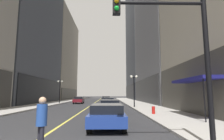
% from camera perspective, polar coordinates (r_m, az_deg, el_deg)
% --- Properties ---
extents(ground_plane, '(200.00, 200.00, 0.00)m').
position_cam_1_polar(ground_plane, '(38.36, -5.56, -10.44)').
color(ground_plane, '#2D2D30').
extents(sidewalk_left, '(4.50, 78.00, 0.15)m').
position_cam_1_polar(sidewalk_left, '(39.85, -17.65, -9.91)').
color(sidewalk_left, '#ADA8A0').
rests_on(sidewalk_left, ground).
extents(sidewalk_right, '(4.50, 78.00, 0.15)m').
position_cam_1_polar(sidewalk_right, '(38.62, 6.94, -10.29)').
color(sidewalk_right, '#ADA8A0').
rests_on(sidewalk_right, ground).
extents(lane_centre_stripe, '(0.16, 70.00, 0.01)m').
position_cam_1_polar(lane_centre_stripe, '(38.36, -5.56, -10.43)').
color(lane_centre_stripe, '#E5D64C').
rests_on(lane_centre_stripe, ground).
extents(building_left_far, '(12.45, 26.00, 29.87)m').
position_cam_1_polar(building_left_far, '(67.41, -17.97, 3.84)').
color(building_left_far, '#B7AD99').
rests_on(building_left_far, ground).
extents(building_right_far, '(13.15, 26.00, 56.84)m').
position_cam_1_polar(building_right_far, '(69.93, 10.94, 14.73)').
color(building_right_far, '#4C515B').
rests_on(building_right_far, ground).
extents(storefront_awning_right, '(1.60, 5.60, 3.12)m').
position_cam_1_polar(storefront_awning_right, '(15.52, 24.81, -2.94)').
color(storefront_awning_right, navy).
rests_on(storefront_awning_right, ground).
extents(car_blue, '(1.95, 4.48, 1.32)m').
position_cam_1_polar(car_blue, '(10.52, -1.62, -14.11)').
color(car_blue, navy).
rests_on(car_blue, ground).
extents(car_navy, '(1.94, 4.40, 1.32)m').
position_cam_1_polar(car_navy, '(17.77, -0.69, -11.46)').
color(car_navy, '#141E4C').
rests_on(car_navy, ground).
extents(car_silver, '(1.94, 4.14, 1.32)m').
position_cam_1_polar(car_silver, '(27.21, -1.12, -10.13)').
color(car_silver, '#B7B7BC').
rests_on(car_silver, ground).
extents(car_maroon, '(1.93, 4.37, 1.32)m').
position_cam_1_polar(car_maroon, '(36.49, -10.58, -9.36)').
color(car_maroon, maroon).
rests_on(car_maroon, ground).
extents(car_black, '(2.11, 4.29, 1.32)m').
position_cam_1_polar(car_black, '(42.72, -1.82, -9.21)').
color(car_black, black).
rests_on(car_black, ground).
extents(pedestrian_in_blue_hoodie, '(0.48, 0.48, 1.81)m').
position_cam_1_polar(pedestrian_in_blue_hoodie, '(6.45, -21.63, -14.66)').
color(pedestrian_in_blue_hoodie, black).
rests_on(pedestrian_in_blue_hoodie, ground).
extents(traffic_light_near_right, '(3.43, 0.35, 5.65)m').
position_cam_1_polar(traffic_light_near_right, '(6.80, 20.10, 8.47)').
color(traffic_light_near_right, black).
rests_on(traffic_light_near_right, ground).
extents(street_lamp_left_far, '(1.06, 0.36, 4.43)m').
position_cam_1_polar(street_lamp_left_far, '(35.63, -16.33, -5.15)').
color(street_lamp_left_far, black).
rests_on(street_lamp_left_far, ground).
extents(street_lamp_right_mid, '(1.06, 0.36, 4.43)m').
position_cam_1_polar(street_lamp_right_mid, '(24.61, 7.05, -4.43)').
color(street_lamp_right_mid, black).
rests_on(street_lamp_right_mid, ground).
extents(fire_hydrant_right, '(0.28, 0.28, 0.80)m').
position_cam_1_polar(fire_hydrant_right, '(16.55, 13.14, -12.66)').
color(fire_hydrant_right, red).
rests_on(fire_hydrant_right, ground).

